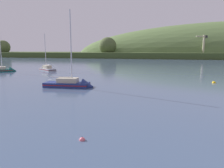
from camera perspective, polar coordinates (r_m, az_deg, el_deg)
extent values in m
cube|color=#3C4E24|center=(189.45, 18.61, 7.53)|extent=(403.91, 81.13, 4.52)
sphere|color=#4C5B33|center=(240.04, -27.73, 8.94)|extent=(13.84, 13.84, 13.84)
sphere|color=#4C5B33|center=(184.59, -1.19, 10.35)|extent=(15.43, 15.43, 15.43)
cube|color=#4C4C51|center=(174.12, 23.64, 6.70)|extent=(4.90, 4.90, 2.00)
cylinder|color=#BCB293|center=(174.05, 23.83, 9.62)|extent=(1.58, 1.58, 15.77)
cylinder|color=#BCB293|center=(171.57, 23.17, 11.89)|extent=(7.30, 6.75, 0.87)
cube|color=#333338|center=(175.53, 24.33, 11.74)|extent=(2.56, 2.61, 1.89)
cube|color=navy|center=(39.23, -12.27, -0.56)|extent=(8.50, 4.11, 1.38)
cone|color=navy|center=(37.99, -6.50, -0.73)|extent=(2.43, 3.10, 2.83)
cube|color=maroon|center=(39.18, -12.28, -0.12)|extent=(8.50, 4.13, 0.17)
cube|color=#BCB299|center=(38.99, -12.04, 1.03)|extent=(3.92, 2.52, 0.83)
cylinder|color=silver|center=(38.32, -11.19, 9.98)|extent=(0.21, 0.21, 12.91)
cylinder|color=silver|center=(39.39, -13.88, 1.88)|extent=(4.26, 0.79, 0.17)
cube|color=#ADB2BC|center=(70.70, -17.27, 3.60)|extent=(7.45, 6.00, 1.30)
cone|color=#ADB2BC|center=(73.96, -18.41, 3.78)|extent=(2.85, 3.09, 2.53)
cube|color=maroon|center=(70.67, -17.28, 3.82)|extent=(7.46, 6.03, 0.17)
cube|color=#BCB299|center=(70.76, -17.38, 4.54)|extent=(3.67, 3.22, 1.00)
cylinder|color=silver|center=(71.21, -17.81, 8.56)|extent=(0.18, 0.18, 10.97)
cylinder|color=silver|center=(69.66, -17.01, 5.02)|extent=(3.26, 2.10, 0.15)
cone|color=#0F564C|center=(73.17, -25.51, 3.24)|extent=(3.49, 3.58, 3.00)
cylinder|color=silver|center=(72.99, -28.30, 8.80)|extent=(0.22, 0.22, 13.34)
sphere|color=#E06675|center=(16.50, -8.19, -14.99)|extent=(0.46, 0.46, 0.46)
cylinder|color=black|center=(16.39, -8.21, -14.14)|extent=(0.04, 0.04, 0.08)
sphere|color=yellow|center=(47.84, 26.15, 0.26)|extent=(0.73, 0.73, 0.73)
cylinder|color=black|center=(47.79, 26.19, 0.75)|extent=(0.04, 0.04, 0.08)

